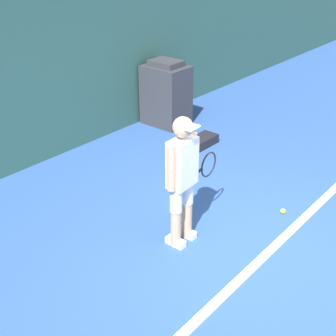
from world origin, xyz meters
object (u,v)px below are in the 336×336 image
tennis_ball (283,211)px  equipment_bag (198,143)px  tennis_player (183,176)px  covered_chair (166,94)px

tennis_ball → equipment_bag: (0.91, 2.03, 0.04)m
tennis_player → equipment_bag: size_ratio=1.92×
tennis_player → equipment_bag: tennis_player is taller
tennis_ball → equipment_bag: size_ratio=0.09×
tennis_player → equipment_bag: 2.70m
tennis_player → covered_chair: 3.67m
tennis_ball → covered_chair: (1.41, 3.14, 0.53)m
tennis_player → covered_chair: tennis_player is taller
tennis_player → tennis_ball: 1.63m
tennis_player → tennis_ball: (1.27, -0.64, -0.81)m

